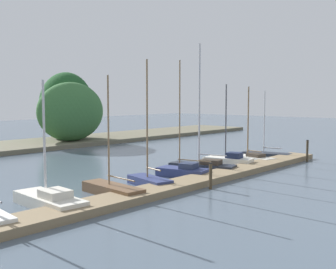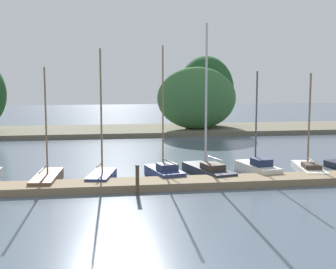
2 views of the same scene
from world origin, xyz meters
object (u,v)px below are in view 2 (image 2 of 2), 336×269
(sailboat_3, at_px, (47,178))
(sailboat_8, at_px, (308,167))
(sailboat_5, at_px, (164,171))
(sailboat_4, at_px, (102,175))
(sailboat_6, at_px, (207,168))
(mooring_piling_1, at_px, (137,180))
(sailboat_7, at_px, (257,168))

(sailboat_3, xyz_separation_m, sailboat_8, (14.00, 0.56, -0.01))
(sailboat_5, bearing_deg, sailboat_8, -101.04)
(sailboat_8, bearing_deg, sailboat_5, 102.21)
(sailboat_3, relative_size, sailboat_4, 0.86)
(sailboat_6, xyz_separation_m, mooring_piling_1, (-4.06, -3.58, 0.27))
(sailboat_6, height_order, sailboat_8, sailboat_6)
(sailboat_4, relative_size, sailboat_7, 1.20)
(sailboat_3, relative_size, sailboat_7, 1.03)
(sailboat_3, distance_m, sailboat_8, 14.01)
(sailboat_3, height_order, mooring_piling_1, sailboat_3)
(sailboat_5, xyz_separation_m, sailboat_8, (8.10, 0.17, -0.07))
(sailboat_8, relative_size, mooring_piling_1, 4.03)
(mooring_piling_1, bearing_deg, sailboat_4, 117.62)
(sailboat_3, bearing_deg, sailboat_4, -83.90)
(sailboat_4, xyz_separation_m, sailboat_6, (5.60, 0.64, 0.07))
(sailboat_4, relative_size, sailboat_5, 0.97)
(sailboat_5, distance_m, mooring_piling_1, 3.70)
(sailboat_5, relative_size, sailboat_7, 1.23)
(sailboat_7, bearing_deg, sailboat_3, 82.26)
(sailboat_5, relative_size, sailboat_8, 1.25)
(sailboat_5, bearing_deg, sailboat_4, 83.73)
(sailboat_3, bearing_deg, sailboat_5, -81.24)
(sailboat_4, relative_size, sailboat_6, 0.83)
(sailboat_3, relative_size, sailboat_6, 0.71)
(sailboat_6, xyz_separation_m, sailboat_8, (5.71, -0.13, -0.12))
(sailboat_5, xyz_separation_m, sailboat_7, (5.10, 0.13, 0.02))
(sailboat_5, distance_m, sailboat_7, 5.10)
(mooring_piling_1, bearing_deg, sailboat_3, 145.61)
(sailboat_8, bearing_deg, sailboat_4, 103.57)
(sailboat_6, xyz_separation_m, sailboat_7, (2.71, -0.17, -0.03))
(sailboat_4, xyz_separation_m, sailboat_7, (8.31, 0.47, 0.04))
(sailboat_3, bearing_deg, sailboat_6, -80.25)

